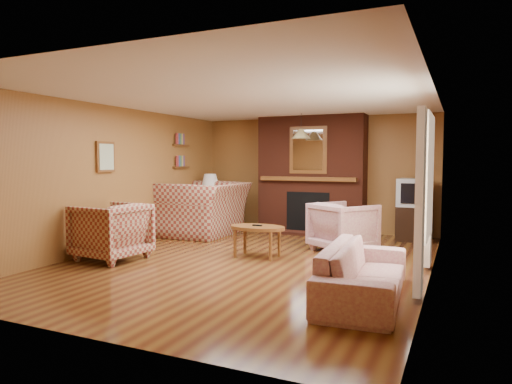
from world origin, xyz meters
The scene contains 20 objects.
floor centered at (0.00, 0.00, 0.00)m, with size 6.50×6.50×0.00m, color #49210F.
ceiling centered at (0.00, 0.00, 2.40)m, with size 6.50×6.50×0.00m, color white.
wall_back centered at (0.00, 3.25, 1.20)m, with size 6.50×6.50×0.00m, color brown.
wall_front centered at (0.00, -3.25, 1.20)m, with size 6.50×6.50×0.00m, color brown.
wall_left centered at (-2.50, 0.00, 1.20)m, with size 6.50×6.50×0.00m, color brown.
wall_right centered at (2.50, 0.00, 1.20)m, with size 6.50×6.50×0.00m, color brown.
fireplace centered at (0.00, 2.98, 1.18)m, with size 2.20×0.82×2.40m.
window_right centered at (2.45, -0.20, 1.13)m, with size 0.10×1.85×2.00m.
bookshelf centered at (-2.44, 1.90, 1.67)m, with size 0.09×0.55×0.71m.
botanical_print centered at (-2.47, -0.30, 1.55)m, with size 0.05×0.40×0.50m.
pendant_light centered at (0.00, 2.30, 2.00)m, with size 0.36×0.36×0.48m.
plaid_loveseat centered at (-1.85, 1.79, 0.53)m, with size 1.62×1.41×1.05m, color maroon.
plaid_armchair centered at (-1.95, -0.78, 0.43)m, with size 0.91×0.94×0.86m, color maroon.
floral_sofa centered at (1.90, -1.17, 0.29)m, with size 1.98×0.77×0.58m, color #BCAC91.
floral_armchair centered at (1.09, 1.27, 0.41)m, with size 0.87×0.89×0.81m, color #BCAC91.
coffee_table centered at (-0.01, 0.27, 0.42)m, with size 0.88×0.55×0.51m.
side_table centered at (-2.10, 2.45, 0.29)m, with size 0.43×0.43×0.57m, color brown.
table_lamp centered at (-2.10, 2.45, 0.92)m, with size 0.38×0.38×0.63m.
tv_stand centered at (2.05, 2.80, 0.32)m, with size 0.58×0.53×0.64m, color black.
crt_tv centered at (2.05, 2.79, 0.90)m, with size 0.61×0.60×0.52m.
Camera 1 is at (2.84, -6.08, 1.50)m, focal length 32.00 mm.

